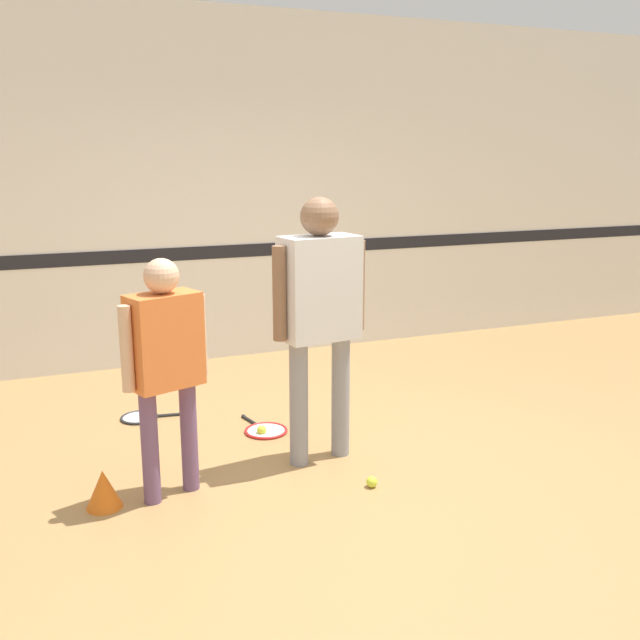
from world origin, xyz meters
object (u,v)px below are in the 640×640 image
object	(u,v)px
person_instructor	(320,302)
tennis_ball_near_instructor	(372,482)
person_student_left	(165,353)
training_cone	(104,489)
racket_second_spare	(142,417)
racket_spare_on_floor	(265,430)
tennis_ball_by_spare_racket	(262,430)

from	to	relation	value
person_instructor	tennis_ball_near_instructor	xyz separation A→B (m)	(0.13, -0.49, -1.00)
person_student_left	tennis_ball_near_instructor	distance (m)	1.42
person_student_left	training_cone	bearing A→B (deg)	161.66
person_instructor	tennis_ball_near_instructor	world-z (taller)	person_instructor
person_instructor	racket_second_spare	xyz separation A→B (m)	(-0.96, 1.16, -1.02)
tennis_ball_near_instructor	training_cone	size ratio (longest dim) A/B	0.30
person_instructor	racket_spare_on_floor	xyz separation A→B (m)	(-0.19, 0.57, -1.02)
person_instructor	tennis_ball_by_spare_racket	bearing A→B (deg)	106.08
person_instructor	person_student_left	distance (m)	1.01
racket_spare_on_floor	training_cone	size ratio (longest dim) A/B	2.39
person_student_left	tennis_ball_by_spare_racket	bearing A→B (deg)	22.54
racket_second_spare	tennis_ball_near_instructor	world-z (taller)	tennis_ball_near_instructor
tennis_ball_by_spare_racket	racket_spare_on_floor	bearing A→B (deg)	51.30
tennis_ball_by_spare_racket	training_cone	distance (m)	1.32
tennis_ball_by_spare_racket	training_cone	xyz separation A→B (m)	(-1.13, -0.68, 0.08)
racket_second_spare	training_cone	world-z (taller)	training_cone
person_student_left	training_cone	size ratio (longest dim) A/B	6.24
racket_second_spare	racket_spare_on_floor	bearing A→B (deg)	-27.88
person_student_left	racket_spare_on_floor	world-z (taller)	person_student_left
racket_spare_on_floor	racket_second_spare	world-z (taller)	same
person_instructor	tennis_ball_near_instructor	size ratio (longest dim) A/B	25.32
racket_spare_on_floor	tennis_ball_near_instructor	size ratio (longest dim) A/B	7.98
person_instructor	training_cone	size ratio (longest dim) A/B	7.57
racket_spare_on_floor	tennis_ball_near_instructor	bearing A→B (deg)	-175.52
training_cone	tennis_ball_by_spare_racket	bearing A→B (deg)	31.07
person_student_left	tennis_ball_near_instructor	world-z (taller)	person_student_left
tennis_ball_by_spare_racket	person_student_left	bearing A→B (deg)	-138.10
tennis_ball_by_spare_racket	person_instructor	bearing A→B (deg)	-66.47
racket_second_spare	tennis_ball_near_instructor	bearing A→B (deg)	-47.30
person_instructor	person_student_left	size ratio (longest dim) A/B	1.21
racket_spare_on_floor	tennis_ball_by_spare_racket	xyz separation A→B (m)	(-0.04, -0.05, 0.02)
person_instructor	racket_second_spare	distance (m)	1.82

